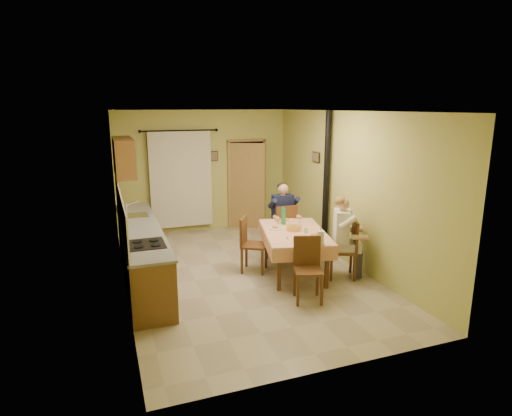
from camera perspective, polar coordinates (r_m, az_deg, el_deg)
name	(u,v)px	position (r m, az deg, el deg)	size (l,w,h in m)	color
floor	(245,274)	(7.63, -1.53, -8.75)	(4.00, 6.00, 0.01)	tan
room_shell	(244,171)	(7.14, -1.62, 4.90)	(4.04, 6.04, 2.82)	tan
kitchen_run	(141,252)	(7.52, -15.04, -5.64)	(0.64, 3.64, 1.56)	brown
upper_cabinets	(124,157)	(8.47, -17.23, 6.54)	(0.35, 1.40, 0.70)	brown
curtain	(181,179)	(9.88, -9.96, 3.82)	(1.70, 0.07, 2.22)	black
doorway	(247,184)	(10.29, -1.20, 3.20)	(0.96, 0.40, 2.15)	black
dining_table	(294,252)	(7.59, 5.09, -5.83)	(1.42, 1.94, 0.76)	#E8A07A
tableware	(297,229)	(7.38, 5.44, -2.87)	(0.69, 1.68, 0.33)	white
chair_far	(283,239)	(8.60, 3.63, -4.10)	(0.45, 0.45, 1.01)	#533016
chair_near	(308,282)	(6.59, 6.93, -9.79)	(0.52, 0.52, 0.97)	#533016
chair_right	(342,261)	(7.54, 11.46, -6.90)	(0.59, 0.59, 1.02)	#533016
chair_left	(253,255)	(7.66, -0.37, -6.32)	(0.58, 0.58, 0.99)	#533016
man_far	(283,210)	(8.45, 3.65, -0.27)	(0.59, 0.47, 1.39)	#141938
man_right	(343,228)	(7.36, 11.55, -2.61)	(0.59, 0.65, 1.39)	silver
stove_flue	(326,202)	(8.59, 9.26, 0.79)	(0.24, 0.24, 2.80)	black
picture_back	(214,156)	(10.05, -5.62, 6.92)	(0.19, 0.03, 0.23)	black
picture_right	(316,157)	(9.00, 7.99, 6.74)	(0.03, 0.31, 0.21)	brown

